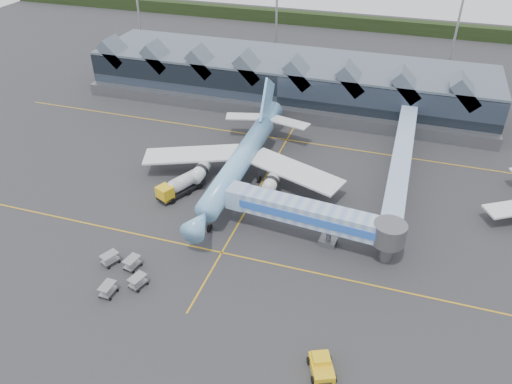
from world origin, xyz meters
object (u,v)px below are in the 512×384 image
(pushback_tug, at_px, (322,366))
(jet_bridge, at_px, (323,218))
(fuel_truck, at_px, (182,184))
(main_airliner, at_px, (242,159))

(pushback_tug, bearing_deg, jet_bridge, 78.23)
(jet_bridge, distance_m, pushback_tug, 22.53)
(fuel_truck, bearing_deg, pushback_tug, -18.36)
(fuel_truck, relative_size, pushback_tug, 2.01)
(jet_bridge, bearing_deg, pushback_tug, -72.64)
(pushback_tug, bearing_deg, fuel_truck, 113.19)
(main_airliner, xyz_separation_m, pushback_tug, (21.28, -34.75, -3.10))
(main_airliner, height_order, fuel_truck, main_airliner)
(jet_bridge, relative_size, pushback_tug, 5.70)
(main_airliner, bearing_deg, jet_bridge, -38.38)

